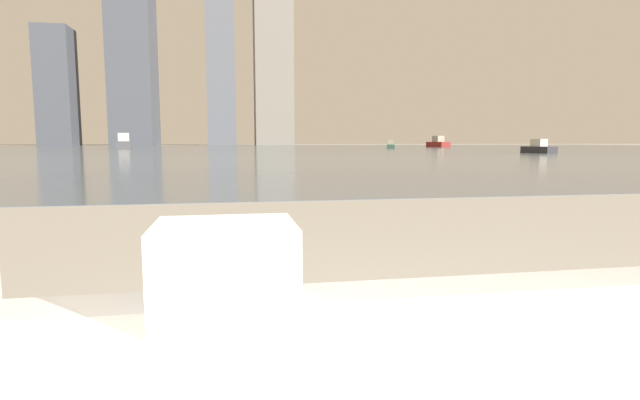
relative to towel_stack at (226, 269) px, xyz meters
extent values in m
cube|color=white|center=(0.00, 0.00, -0.06)|extent=(0.24, 0.20, 0.04)
cube|color=white|center=(0.00, 0.00, -0.02)|extent=(0.24, 0.20, 0.04)
cube|color=white|center=(0.00, 0.00, 0.02)|extent=(0.24, 0.20, 0.04)
cube|color=white|center=(0.00, 0.00, 0.06)|extent=(0.24, 0.20, 0.04)
cube|color=slate|center=(0.32, 61.02, -0.61)|extent=(180.00, 110.00, 0.01)
cube|color=maroon|center=(30.47, 69.03, -0.22)|extent=(2.08, 4.56, 0.77)
cube|color=#B2A893|center=(30.47, 69.03, 0.60)|extent=(1.31, 1.78, 0.88)
cube|color=#4C4C51|center=(-12.46, 62.80, -0.18)|extent=(2.43, 5.08, 0.85)
cube|color=silver|center=(-12.46, 62.80, 0.73)|extent=(1.50, 2.00, 0.98)
cube|color=#335647|center=(19.09, 56.72, -0.38)|extent=(1.71, 2.82, 0.47)
cube|color=#B2A893|center=(19.09, 56.72, 0.12)|extent=(0.95, 1.16, 0.53)
cube|color=#2D2D33|center=(21.97, 31.83, -0.37)|extent=(1.31, 2.79, 0.47)
cube|color=silver|center=(21.97, 31.83, 0.13)|extent=(0.81, 1.09, 0.54)
cube|color=#4C515B|center=(-36.28, 117.02, 11.91)|extent=(7.04, 7.57, 25.05)
camera|label=1|loc=(0.01, -0.86, 0.22)|focal=28.00mm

